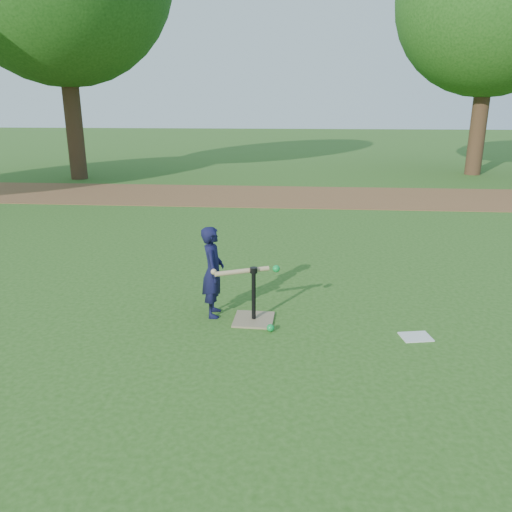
{
  "coord_description": "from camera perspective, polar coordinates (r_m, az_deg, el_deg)",
  "views": [
    {
      "loc": [
        0.78,
        -5.03,
        2.31
      ],
      "look_at": [
        0.34,
        0.28,
        0.65
      ],
      "focal_mm": 35.0,
      "sensor_mm": 36.0,
      "label": 1
    }
  ],
  "objects": [
    {
      "name": "ground",
      "position": [
        5.59,
        -3.71,
        -7.15
      ],
      "size": [
        80.0,
        80.0,
        0.0
      ],
      "primitive_type": "plane",
      "color": "#285116",
      "rests_on": "ground"
    },
    {
      "name": "wiffle_ball_ground",
      "position": [
        5.27,
        1.67,
        -8.21
      ],
      "size": [
        0.08,
        0.08,
        0.08
      ],
      "primitive_type": "sphere",
      "color": "#0D9037",
      "rests_on": "ground"
    },
    {
      "name": "dirt_strip",
      "position": [
        12.76,
        1.23,
        6.89
      ],
      "size": [
        24.0,
        3.0,
        0.01
      ],
      "primitive_type": "cube",
      "color": "brown",
      "rests_on": "ground"
    },
    {
      "name": "clipboard",
      "position": [
        5.41,
        17.79,
        -8.78
      ],
      "size": [
        0.34,
        0.28,
        0.01
      ],
      "primitive_type": "cube",
      "rotation": [
        0.0,
        0.0,
        0.19
      ],
      "color": "silver",
      "rests_on": "ground"
    },
    {
      "name": "swing_action",
      "position": [
        5.32,
        -1.1,
        -1.7
      ],
      "size": [
        0.73,
        0.29,
        0.08
      ],
      "color": "tan",
      "rests_on": "ground"
    },
    {
      "name": "child",
      "position": [
        5.51,
        -4.94,
        -1.8
      ],
      "size": [
        0.29,
        0.4,
        1.02
      ],
      "primitive_type": "imported",
      "rotation": [
        0.0,
        0.0,
        1.68
      ],
      "color": "black",
      "rests_on": "ground"
    },
    {
      "name": "batting_tee",
      "position": [
        5.49,
        -0.27,
        -6.32
      ],
      "size": [
        0.44,
        0.44,
        0.61
      ],
      "color": "#897657",
      "rests_on": "ground"
    }
  ]
}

